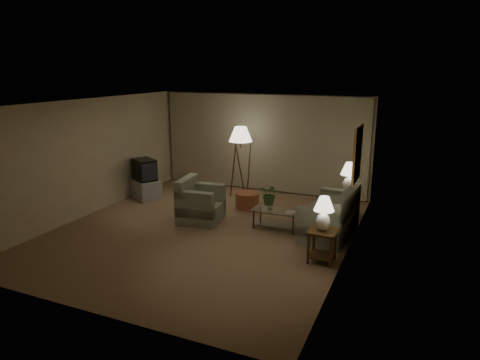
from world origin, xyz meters
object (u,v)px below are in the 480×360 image
at_px(sofa, 330,217).
at_px(floor_lamp, 241,161).
at_px(coffee_table, 276,216).
at_px(crt_tv, 144,170).
at_px(armchair, 201,204).
at_px(side_table_far, 348,201).
at_px(table_lamp_far, 349,175).
at_px(table_lamp_near, 324,211).
at_px(tv_cabinet, 145,189).
at_px(side_table_near, 322,240).
at_px(ottoman, 247,200).
at_px(vase, 270,206).

distance_m(sofa, floor_lamp, 3.37).
bearing_deg(coffee_table, crt_tv, 169.39).
bearing_deg(armchair, side_table_far, -67.87).
bearing_deg(side_table_far, table_lamp_far, 180.00).
height_order(sofa, crt_tv, crt_tv).
relative_size(armchair, crt_tv, 1.40).
height_order(table_lamp_near, tv_cabinet, table_lamp_near).
bearing_deg(tv_cabinet, side_table_far, 37.55).
relative_size(table_lamp_near, floor_lamp, 0.33).
bearing_deg(table_lamp_far, table_lamp_near, -90.00).
relative_size(side_table_near, coffee_table, 0.59).
xyz_separation_m(sofa, ottoman, (-2.24, 0.93, -0.18)).
distance_m(table_lamp_near, vase, 1.96).
relative_size(table_lamp_near, coffee_table, 0.60).
bearing_deg(crt_tv, table_lamp_far, 37.55).
height_order(sofa, side_table_near, sofa).
height_order(sofa, coffee_table, sofa).
relative_size(table_lamp_far, crt_tv, 0.88).
height_order(side_table_far, table_lamp_near, table_lamp_near).
bearing_deg(coffee_table, side_table_near, -44.30).
relative_size(table_lamp_far, ottoman, 1.19).
xyz_separation_m(sofa, table_lamp_far, (0.15, 1.25, 0.63)).
relative_size(sofa, side_table_near, 3.05).
height_order(crt_tv, vase, crt_tv).
height_order(crt_tv, ottoman, crt_tv).
height_order(tv_cabinet, ottoman, tv_cabinet).
xyz_separation_m(armchair, ottoman, (0.60, 1.28, -0.19)).
bearing_deg(ottoman, side_table_far, 7.64).
bearing_deg(ottoman, table_lamp_far, 7.64).
bearing_deg(sofa, table_lamp_near, 10.54).
height_order(coffee_table, tv_cabinet, tv_cabinet).
bearing_deg(floor_lamp, sofa, -32.71).
height_order(side_table_far, table_lamp_far, table_lamp_far).
bearing_deg(ottoman, armchair, -115.24).
relative_size(crt_tv, ottoman, 1.35).
bearing_deg(table_lamp_near, side_table_near, -14.04).
relative_size(floor_lamp, vase, 12.71).
height_order(sofa, side_table_far, sofa).
relative_size(table_lamp_near, vase, 4.16).
distance_m(side_table_near, ottoman, 3.31).
xyz_separation_m(floor_lamp, ottoman, (0.55, -0.86, -0.79)).
relative_size(side_table_far, vase, 4.04).
bearing_deg(armchair, coffee_table, -87.77).
xyz_separation_m(table_lamp_near, vase, (-1.43, 1.25, -0.48)).
bearing_deg(sofa, crt_tv, -92.96).
bearing_deg(table_lamp_near, crt_tv, 159.11).
distance_m(side_table_far, vase, 1.97).
xyz_separation_m(table_lamp_near, table_lamp_far, (0.00, 2.60, 0.05)).
bearing_deg(sofa, armchair, -78.84).
xyz_separation_m(table_lamp_near, ottoman, (-2.39, 2.28, -0.77)).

